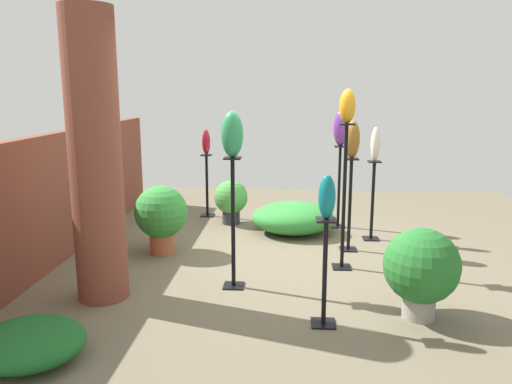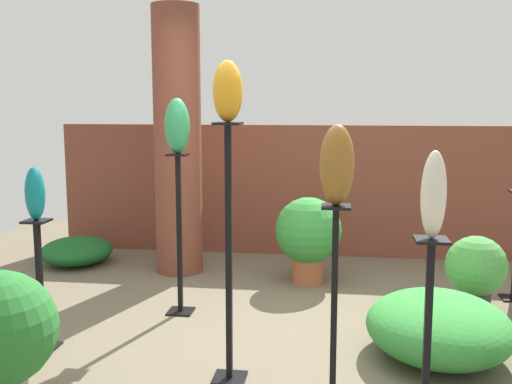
# 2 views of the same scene
# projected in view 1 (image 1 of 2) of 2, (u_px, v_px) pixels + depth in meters

# --- Properties ---
(ground_plane) EXTENTS (8.00, 8.00, 0.00)m
(ground_plane) POSITION_uv_depth(u_px,v_px,m) (287.00, 257.00, 5.79)
(ground_plane) COLOR #6B604C
(brick_wall_back) EXTENTS (5.60, 0.12, 1.45)m
(brick_wall_back) POSITION_uv_depth(u_px,v_px,m) (66.00, 193.00, 5.81)
(brick_wall_back) COLOR brown
(brick_wall_back) RESTS_ON ground
(brick_pillar) EXTENTS (0.46, 0.46, 2.61)m
(brick_pillar) POSITION_uv_depth(u_px,v_px,m) (95.00, 159.00, 4.43)
(brick_pillar) COLOR brown
(brick_pillar) RESTS_ON ground
(pedestal_teal) EXTENTS (0.20, 0.20, 0.90)m
(pedestal_teal) POSITION_uv_depth(u_px,v_px,m) (325.00, 278.00, 4.06)
(pedestal_teal) COLOR black
(pedestal_teal) RESTS_ON ground
(pedestal_violet) EXTENTS (0.20, 0.20, 1.15)m
(pedestal_violet) POSITION_uv_depth(u_px,v_px,m) (339.00, 190.00, 6.98)
(pedestal_violet) COLOR black
(pedestal_violet) RESTS_ON ground
(pedestal_amber) EXTENTS (0.20, 0.20, 1.57)m
(pedestal_amber) POSITION_uv_depth(u_px,v_px,m) (344.00, 203.00, 5.31)
(pedestal_amber) COLOR black
(pedestal_amber) RESTS_ON ground
(pedestal_ruby) EXTENTS (0.20, 0.20, 0.95)m
(pedestal_ruby) POSITION_uv_depth(u_px,v_px,m) (207.00, 189.00, 7.60)
(pedestal_ruby) COLOR black
(pedestal_ruby) RESTS_ON ground
(pedestal_jade) EXTENTS (0.20, 0.20, 1.29)m
(pedestal_jade) POSITION_uv_depth(u_px,v_px,m) (233.00, 229.00, 4.82)
(pedestal_jade) COLOR black
(pedestal_jade) RESTS_ON ground
(pedestal_ivory) EXTENTS (0.20, 0.20, 1.03)m
(pedestal_ivory) POSITION_uv_depth(u_px,v_px,m) (372.00, 204.00, 6.39)
(pedestal_ivory) COLOR black
(pedestal_ivory) RESTS_ON ground
(pedestal_bronze) EXTENTS (0.20, 0.20, 1.12)m
(pedestal_bronze) POSITION_uv_depth(u_px,v_px,m) (350.00, 209.00, 5.96)
(pedestal_bronze) COLOR black
(pedestal_bronze) RESTS_ON ground
(art_vase_teal) EXTENTS (0.13, 0.14, 0.36)m
(art_vase_teal) POSITION_uv_depth(u_px,v_px,m) (327.00, 197.00, 3.92)
(art_vase_teal) COLOR #0F727A
(art_vase_teal) RESTS_ON pedestal_teal
(art_vase_violet) EXTENTS (0.19, 0.21, 0.49)m
(art_vase_violet) POSITION_uv_depth(u_px,v_px,m) (341.00, 128.00, 6.80)
(art_vase_violet) COLOR #6B2D8C
(art_vase_violet) RESTS_ON pedestal_violet
(art_vase_amber) EXTENTS (0.17, 0.17, 0.35)m
(art_vase_amber) POSITION_uv_depth(u_px,v_px,m) (347.00, 106.00, 5.10)
(art_vase_amber) COLOR orange
(art_vase_amber) RESTS_ON pedestal_amber
(art_vase_ruby) EXTENTS (0.13, 0.12, 0.37)m
(art_vase_ruby) POSITION_uv_depth(u_px,v_px,m) (206.00, 142.00, 7.45)
(art_vase_ruby) COLOR maroon
(art_vase_ruby) RESTS_ON pedestal_ruby
(art_vase_jade) EXTENTS (0.19, 0.21, 0.43)m
(art_vase_jade) POSITION_uv_depth(u_px,v_px,m) (232.00, 134.00, 4.63)
(art_vase_jade) COLOR #2D9356
(art_vase_jade) RESTS_ON pedestal_jade
(art_vase_ivory) EXTENTS (0.12, 0.11, 0.43)m
(art_vase_ivory) POSITION_uv_depth(u_px,v_px,m) (375.00, 144.00, 6.24)
(art_vase_ivory) COLOR beige
(art_vase_ivory) RESTS_ON pedestal_ivory
(art_vase_bronze) EXTENTS (0.19, 0.17, 0.44)m
(art_vase_bronze) POSITION_uv_depth(u_px,v_px,m) (352.00, 139.00, 5.79)
(art_vase_bronze) COLOR brown
(art_vase_bronze) RESTS_ON pedestal_bronze
(potted_plant_mid_right) EXTENTS (0.64, 0.64, 0.78)m
(potted_plant_mid_right) POSITION_uv_depth(u_px,v_px,m) (421.00, 268.00, 4.18)
(potted_plant_mid_right) COLOR gray
(potted_plant_mid_right) RESTS_ON ground
(potted_plant_front_right) EXTENTS (0.48, 0.48, 0.63)m
(potted_plant_front_right) POSITION_uv_depth(u_px,v_px,m) (231.00, 199.00, 7.18)
(potted_plant_front_right) COLOR #2D2D33
(potted_plant_front_right) RESTS_ON ground
(potted_plant_back_center) EXTENTS (0.62, 0.62, 0.81)m
(potted_plant_back_center) POSITION_uv_depth(u_px,v_px,m) (161.00, 214.00, 5.86)
(potted_plant_back_center) COLOR #B25B38
(potted_plant_back_center) RESTS_ON ground
(foliage_bed_east) EXTENTS (0.96, 1.11, 0.42)m
(foliage_bed_east) POSITION_uv_depth(u_px,v_px,m) (293.00, 218.00, 6.74)
(foliage_bed_east) COLOR #338C38
(foliage_bed_east) RESTS_ON ground
(foliage_bed_west) EXTENTS (0.74, 0.79, 0.28)m
(foliage_bed_west) POSITION_uv_depth(u_px,v_px,m) (29.00, 343.00, 3.56)
(foliage_bed_west) COLOR #195923
(foliage_bed_west) RESTS_ON ground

